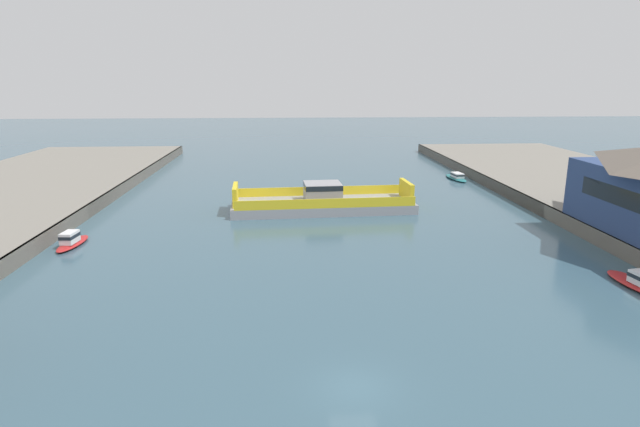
{
  "coord_description": "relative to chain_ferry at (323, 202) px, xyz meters",
  "views": [
    {
      "loc": [
        -3.26,
        -23.07,
        15.2
      ],
      "look_at": [
        0.0,
        28.06,
        2.0
      ],
      "focal_mm": 28.96,
      "sensor_mm": 36.0,
      "label": 1
    }
  ],
  "objects": [
    {
      "name": "chain_ferry",
      "position": [
        0.0,
        0.0,
        0.0
      ],
      "size": [
        22.09,
        8.29,
        3.36
      ],
      "color": "#939399",
      "rests_on": "ground"
    },
    {
      "name": "ground_plane",
      "position": [
        -0.9,
        -37.41,
        -1.04
      ],
      "size": [
        400.0,
        400.0,
        0.0
      ],
      "primitive_type": "plane",
      "color": "#385666"
    },
    {
      "name": "moored_boat_near_right",
      "position": [
        -24.69,
        -12.52,
        -0.48
      ],
      "size": [
        2.09,
        5.52,
        1.48
      ],
      "color": "red",
      "rests_on": "ground"
    },
    {
      "name": "moored_boat_mid_left",
      "position": [
        22.62,
        18.7,
        -0.62
      ],
      "size": [
        2.47,
        6.98,
        1.12
      ],
      "color": "#237075",
      "rests_on": "ground"
    }
  ]
}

